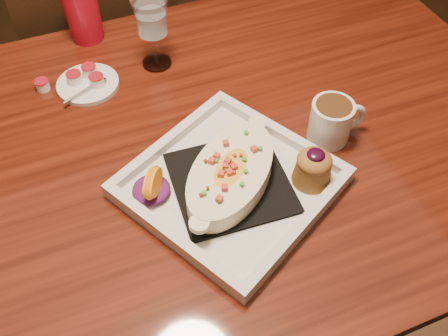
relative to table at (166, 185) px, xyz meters
name	(u,v)px	position (x,y,z in m)	size (l,w,h in m)	color
floor	(185,318)	(0.00, 0.00, -0.65)	(7.00, 7.00, 0.00)	black
table	(166,185)	(0.00, 0.00, 0.00)	(1.50, 0.90, 0.75)	#621D0E
chair_far	(105,59)	(0.00, 0.63, -0.15)	(0.42, 0.42, 0.93)	black
plate	(237,178)	(0.10, -0.13, 0.12)	(0.42, 0.42, 0.08)	silver
coffee_mug	(332,120)	(0.31, -0.08, 0.14)	(0.11, 0.08, 0.08)	silver
goblet	(152,20)	(0.07, 0.25, 0.21)	(0.08, 0.08, 0.16)	silver
saucer	(87,82)	(-0.08, 0.24, 0.11)	(0.13, 0.13, 0.09)	silver
creamer_loose	(42,85)	(-0.17, 0.26, 0.11)	(0.03, 0.03, 0.02)	white
red_tumbler	(82,11)	(-0.05, 0.40, 0.17)	(0.08, 0.08, 0.14)	red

